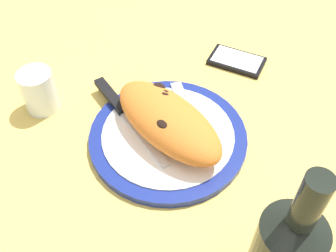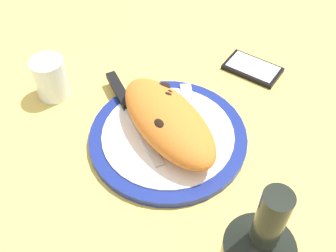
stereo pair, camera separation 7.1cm
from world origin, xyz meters
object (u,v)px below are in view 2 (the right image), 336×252
object	(u,v)px
plate	(168,137)
fork	(189,110)
water_glass	(51,80)
knife	(125,102)
smartphone	(253,68)
calzone	(170,121)

from	to	relation	value
plate	fork	size ratio (longest dim) A/B	1.63
fork	water_glass	xyz separation A→B (cm)	(13.70, 24.50, 1.77)
plate	knife	world-z (taller)	knife
fork	smartphone	xyz separation A→B (cm)	(9.38, -17.49, -1.42)
calzone	water_glass	distance (cm)	26.52
fork	smartphone	world-z (taller)	fork
plate	knife	size ratio (longest dim) A/B	1.14
plate	fork	bearing A→B (deg)	-51.75
fork	knife	bearing A→B (deg)	65.13
smartphone	plate	bearing A→B (deg)	120.82
calzone	smartphone	world-z (taller)	calzone
knife	calzone	bearing A→B (deg)	-147.39
calzone	smartphone	bearing A→B (deg)	-58.69
fork	knife	xyz separation A→B (cm)	(5.27, 11.38, 0.29)
plate	calzone	size ratio (longest dim) A/B	1.10
knife	smartphone	distance (cm)	29.21
fork	water_glass	bearing A→B (deg)	60.77
calzone	water_glass	xyz separation A→B (cm)	(18.12, 19.32, -1.43)
plate	knife	distance (cm)	11.36
plate	smartphone	bearing A→B (deg)	-59.18
water_glass	smartphone	bearing A→B (deg)	-95.88
knife	water_glass	world-z (taller)	water_glass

